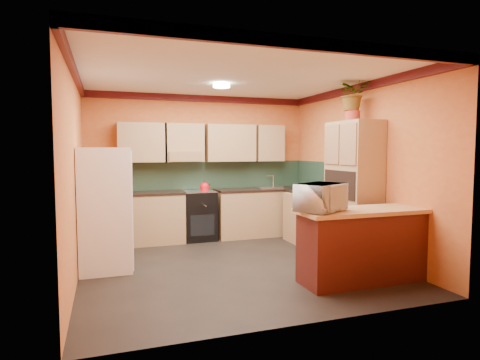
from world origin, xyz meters
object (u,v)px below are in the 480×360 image
at_px(breakfast_bar, 369,247).
at_px(microwave, 321,197).
at_px(base_cabinets_back, 231,214).
at_px(stove, 199,215).
at_px(fridge, 105,210).
at_px(pantry, 353,190).

xyz_separation_m(breakfast_bar, microwave, (-0.71, 0.00, 0.66)).
distance_m(base_cabinets_back, stove, 0.63).
xyz_separation_m(base_cabinets_back, microwave, (0.20, -3.01, 0.66)).
bearing_deg(fridge, base_cabinets_back, 32.81).
bearing_deg(base_cabinets_back, breakfast_bar, -73.26).
distance_m(stove, fridge, 2.24).
bearing_deg(stove, pantry, -45.93).
xyz_separation_m(stove, microwave, (0.82, -3.01, 0.64)).
height_order(pantry, breakfast_bar, pantry).
bearing_deg(fridge, microwave, -32.00).
bearing_deg(breakfast_bar, stove, 116.95).
height_order(stove, fridge, fridge).
relative_size(fridge, breakfast_bar, 0.94).
relative_size(base_cabinets_back, fridge, 2.15).
distance_m(pantry, microwave, 1.51).
relative_size(fridge, microwave, 2.80).
bearing_deg(breakfast_bar, fridge, 154.11).
height_order(base_cabinets_back, fridge, fridge).
distance_m(stove, pantry, 2.87).
height_order(stove, microwave, microwave).
xyz_separation_m(stove, breakfast_bar, (1.53, -3.01, -0.02)).
bearing_deg(stove, breakfast_bar, -63.05).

